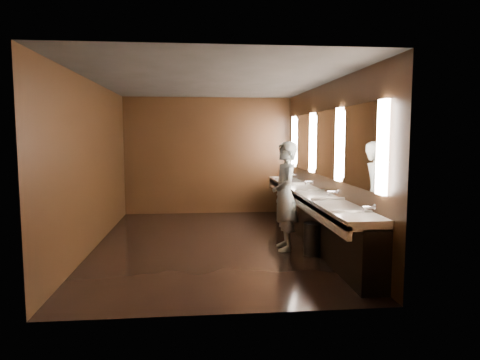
# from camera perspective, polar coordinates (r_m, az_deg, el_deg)

# --- Properties ---
(floor) EXTENTS (6.00, 6.00, 0.00)m
(floor) POSITION_cam_1_polar(r_m,az_deg,el_deg) (7.61, -3.63, -8.46)
(floor) COLOR black
(floor) RESTS_ON ground
(ceiling) EXTENTS (4.00, 6.00, 0.02)m
(ceiling) POSITION_cam_1_polar(r_m,az_deg,el_deg) (7.42, -3.78, 12.97)
(ceiling) COLOR #2D2D2B
(ceiling) RESTS_ON wall_back
(wall_back) EXTENTS (4.00, 0.02, 2.80)m
(wall_back) POSITION_cam_1_polar(r_m,az_deg,el_deg) (10.38, -4.26, 3.24)
(wall_back) COLOR black
(wall_back) RESTS_ON floor
(wall_front) EXTENTS (4.00, 0.02, 2.80)m
(wall_front) POSITION_cam_1_polar(r_m,az_deg,el_deg) (4.40, -2.40, -0.50)
(wall_front) COLOR black
(wall_front) RESTS_ON floor
(wall_left) EXTENTS (0.02, 6.00, 2.80)m
(wall_left) POSITION_cam_1_polar(r_m,az_deg,el_deg) (7.59, -18.99, 1.91)
(wall_left) COLOR black
(wall_left) RESTS_ON floor
(wall_right) EXTENTS (0.02, 6.00, 2.80)m
(wall_right) POSITION_cam_1_polar(r_m,az_deg,el_deg) (7.71, 11.33, 2.19)
(wall_right) COLOR black
(wall_right) RESTS_ON floor
(sink_counter) EXTENTS (0.55, 5.40, 1.01)m
(sink_counter) POSITION_cam_1_polar(r_m,az_deg,el_deg) (7.77, 9.73, -4.48)
(sink_counter) COLOR black
(sink_counter) RESTS_ON floor
(mirror_band) EXTENTS (0.06, 5.03, 1.15)m
(mirror_band) POSITION_cam_1_polar(r_m,az_deg,el_deg) (7.69, 11.24, 4.79)
(mirror_band) COLOR #FEE1CC
(mirror_band) RESTS_ON wall_right
(person) EXTENTS (0.44, 0.66, 1.79)m
(person) POSITION_cam_1_polar(r_m,az_deg,el_deg) (7.10, 6.04, -2.14)
(person) COLOR #91BBD8
(person) RESTS_ON floor
(trash_bin) EXTENTS (0.38, 0.38, 0.51)m
(trash_bin) POSITION_cam_1_polar(r_m,az_deg,el_deg) (6.95, 9.82, -7.74)
(trash_bin) COLOR black
(trash_bin) RESTS_ON floor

